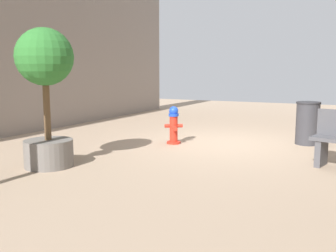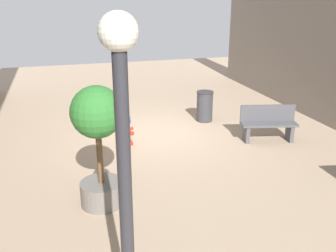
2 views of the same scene
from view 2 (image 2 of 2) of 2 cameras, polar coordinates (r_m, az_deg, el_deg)
ground_plane at (r=10.63m, az=-1.30°, el=-1.21°), size 23.40×23.40×0.00m
fire_hydrant at (r=9.82m, az=-6.21°, el=-0.56°), size 0.38×0.36×0.83m
bench_near at (r=10.39m, az=14.91°, el=0.45°), size 1.53×0.77×0.95m
planter_tree at (r=6.79m, az=-10.49°, el=-1.32°), size 0.94×0.94×2.29m
street_lamp at (r=3.66m, az=-6.70°, el=-4.87°), size 0.36×0.36×3.64m
trash_bin at (r=11.63m, az=5.56°, el=2.99°), size 0.51×0.51×0.94m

